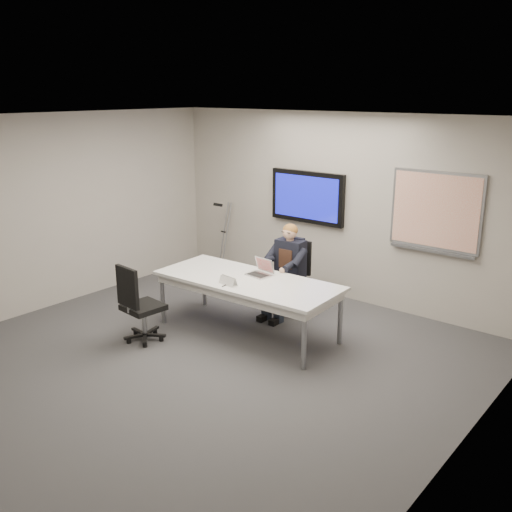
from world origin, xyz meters
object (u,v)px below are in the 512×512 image
Objects in this scene: conference_table at (247,285)px; laptop at (261,271)px; office_chair_far at (292,290)px; seated_person at (283,280)px; office_chair_near at (141,318)px.

laptop is at bearing 81.56° from conference_table.
office_chair_far is 0.32m from seated_person.
seated_person is at bearing -110.62° from office_chair_near.
office_chair_near is 1.66m from laptop.
office_chair_far reaches higher than laptop.
laptop reaches higher than conference_table.
seated_person is (0.88, 1.83, 0.21)m from office_chair_near.
office_chair_far is at bearing 88.68° from seated_person.
seated_person reaches higher than conference_table.
office_chair_near is 2.04m from seated_person.
office_chair_near is at bearing -124.13° from office_chair_far.
office_chair_near is at bearing -119.17° from seated_person.
laptop is (0.91, 1.30, 0.49)m from office_chair_near.
laptop is (0.03, 0.25, 0.14)m from conference_table.
office_chair_far is at bearing 88.01° from conference_table.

